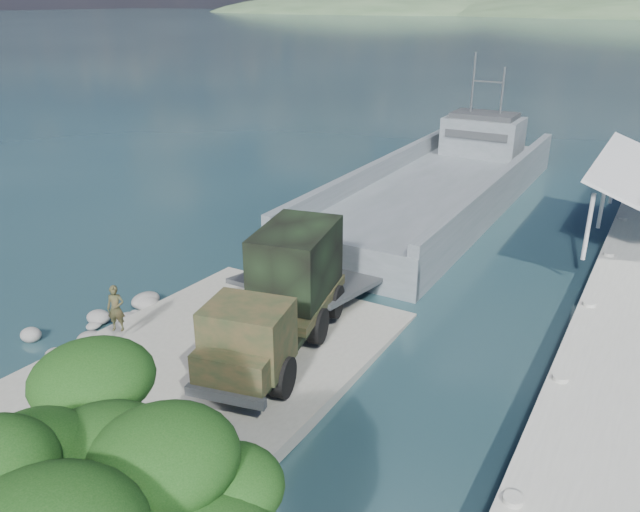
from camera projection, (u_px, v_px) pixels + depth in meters
The scene contains 7 objects.
ground at pixel (202, 374), 22.35m from camera, with size 1400.00×1400.00×0.00m, color #19333C.
boat_ramp at pixel (183, 382), 21.45m from camera, with size 10.00×18.00×0.50m, color gray.
shoreline_rocks at pixel (93, 326), 25.61m from camera, with size 3.20×5.60×0.90m, color #61615E, non-canonical shape.
landing_craft at pixel (437, 195), 40.04m from camera, with size 8.34×32.51×9.64m.
military_truck at pixel (282, 294), 22.64m from camera, with size 4.40×9.11×4.06m.
soldier at pixel (117, 318), 23.33m from camera, with size 0.66×0.44×1.81m, color #1E2F1A.
overhang_tree at pixel (93, 499), 9.98m from camera, with size 6.94×6.39×6.30m.
Camera 1 is at (13.18, -14.38, 12.45)m, focal length 35.00 mm.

